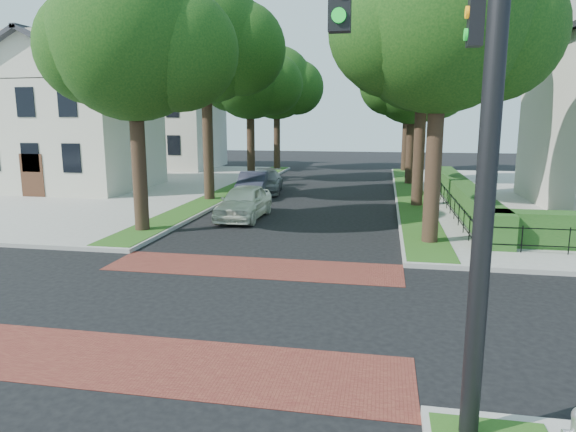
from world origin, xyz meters
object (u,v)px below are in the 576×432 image
object	(u,v)px
parked_car_rear	(266,182)
parked_car_middle	(253,184)
traffic_signal	(472,100)
parked_car_front	(244,202)

from	to	relation	value
parked_car_rear	parked_car_middle	bearing A→B (deg)	-108.38
traffic_signal	parked_car_rear	world-z (taller)	traffic_signal
parked_car_front	parked_car_rear	world-z (taller)	parked_car_front
parked_car_front	parked_car_middle	xyz separation A→B (m)	(-1.25, 6.48, -0.04)
parked_car_middle	parked_car_rear	bearing A→B (deg)	72.30
traffic_signal	parked_car_front	size ratio (longest dim) A/B	1.78
traffic_signal	parked_car_middle	bearing A→B (deg)	111.49
traffic_signal	parked_car_middle	size ratio (longest dim) A/B	1.82
parked_car_front	parked_car_middle	distance (m)	6.60
parked_car_rear	parked_car_front	bearing A→B (deg)	-91.25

